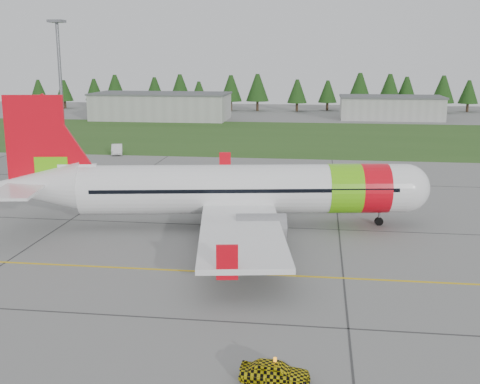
# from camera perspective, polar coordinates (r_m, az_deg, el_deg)

# --- Properties ---
(ground) EXTENTS (320.00, 320.00, 0.00)m
(ground) POSITION_cam_1_polar(r_m,az_deg,el_deg) (36.32, -6.07, -11.88)
(ground) COLOR gray
(ground) RESTS_ON ground
(aircraft) EXTENTS (38.92, 36.27, 11.84)m
(aircraft) POSITION_cam_1_polar(r_m,az_deg,el_deg) (53.75, -0.60, 0.23)
(aircraft) COLOR white
(aircraft) RESTS_ON ground
(follow_me_car) EXTENTS (1.23, 1.42, 3.35)m
(follow_me_car) POSITION_cam_1_polar(r_m,az_deg,el_deg) (29.04, 3.36, -14.81)
(follow_me_car) COLOR yellow
(follow_me_car) RESTS_ON ground
(service_van) EXTENTS (2.02, 1.96, 4.67)m
(service_van) POSITION_cam_1_polar(r_m,az_deg,el_deg) (96.16, -11.63, 4.92)
(service_van) COLOR white
(service_van) RESTS_ON ground
(grass_strip) EXTENTS (320.00, 50.00, 0.03)m
(grass_strip) POSITION_cam_1_polar(r_m,az_deg,el_deg) (115.30, 3.52, 5.27)
(grass_strip) COLOR #30561E
(grass_strip) RESTS_ON ground
(taxi_guideline) EXTENTS (120.00, 0.25, 0.02)m
(taxi_guideline) POSITION_cam_1_polar(r_m,az_deg,el_deg) (43.53, -3.59, -7.53)
(taxi_guideline) COLOR gold
(taxi_guideline) RESTS_ON ground
(hangar_west) EXTENTS (32.00, 14.00, 6.00)m
(hangar_west) POSITION_cam_1_polar(r_m,az_deg,el_deg) (147.53, -7.47, 8.00)
(hangar_west) COLOR #A8A8A3
(hangar_west) RESTS_ON ground
(hangar_east) EXTENTS (24.00, 12.00, 5.20)m
(hangar_east) POSITION_cam_1_polar(r_m,az_deg,el_deg) (151.50, 14.10, 7.70)
(hangar_east) COLOR #A8A8A3
(hangar_east) RESTS_ON ground
(floodlight_mast) EXTENTS (0.50, 0.50, 20.00)m
(floodlight_mast) POSITION_cam_1_polar(r_m,az_deg,el_deg) (98.66, -16.61, 9.32)
(floodlight_mast) COLOR slate
(floodlight_mast) RESTS_ON ground
(treeline) EXTENTS (160.00, 8.00, 10.00)m
(treeline) POSITION_cam_1_polar(r_m,az_deg,el_deg) (170.51, 4.92, 9.37)
(treeline) COLOR #1C3F14
(treeline) RESTS_ON ground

